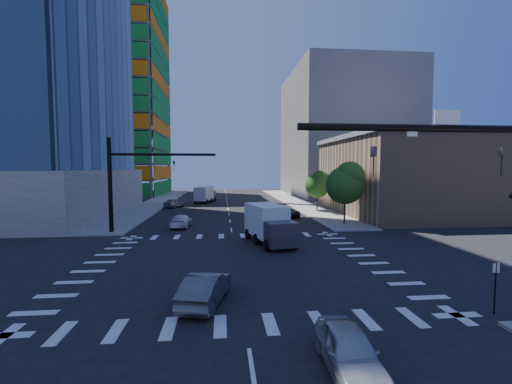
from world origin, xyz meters
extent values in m
plane|color=black|center=(0.00, 0.00, 0.00)|extent=(160.00, 160.00, 0.00)
cube|color=silver|center=(0.00, 0.00, 0.01)|extent=(20.00, 20.00, 0.01)
cube|color=gray|center=(12.50, 40.00, 0.07)|extent=(5.00, 60.00, 0.15)
cube|color=gray|center=(-12.50, 40.00, 0.07)|extent=(5.00, 60.00, 0.15)
cube|color=#198A30|center=(-14.90, 62.00, 24.50)|extent=(0.12, 24.00, 49.00)
cube|color=orange|center=(-27.50, 49.40, 24.50)|extent=(24.00, 0.12, 49.00)
cube|color=tan|center=(25.00, 22.00, 5.00)|extent=(20.00, 22.00, 10.00)
cube|color=slate|center=(25.00, 22.00, 10.30)|extent=(20.50, 22.50, 0.60)
cube|color=slate|center=(27.00, 55.00, 14.00)|extent=(24.00, 30.00, 28.00)
cylinder|color=black|center=(6.50, -11.50, 7.55)|extent=(10.00, 0.24, 0.24)
imported|color=black|center=(8.50, -11.50, 6.45)|extent=(0.16, 0.20, 1.00)
imported|color=black|center=(4.00, -11.50, 6.45)|extent=(0.16, 0.20, 1.00)
cube|color=white|center=(6.50, -11.50, 7.90)|extent=(0.90, 0.04, 0.50)
cylinder|color=black|center=(-11.50, 11.50, 4.65)|extent=(0.40, 0.40, 9.00)
cylinder|color=black|center=(-6.50, 11.50, 7.55)|extent=(10.00, 0.24, 0.24)
imported|color=black|center=(-5.50, 11.50, 6.45)|extent=(0.16, 0.20, 1.00)
cylinder|color=#382316|center=(12.50, 14.00, 1.29)|extent=(0.20, 0.20, 2.27)
sphere|color=#184C14|center=(12.50, 14.00, 4.38)|extent=(4.16, 4.16, 4.16)
sphere|color=#3D6A23|center=(12.90, 13.70, 5.35)|extent=(3.25, 3.25, 3.25)
cylinder|color=#382316|center=(12.80, 26.00, 1.11)|extent=(0.20, 0.20, 1.92)
sphere|color=#184C14|center=(12.80, 26.00, 3.72)|extent=(3.52, 3.52, 3.52)
sphere|color=#3D6A23|center=(13.20, 25.70, 4.55)|extent=(2.75, 2.75, 2.75)
cylinder|color=black|center=(10.70, -9.00, 1.10)|extent=(0.06, 0.06, 2.20)
cube|color=silver|center=(10.70, -9.00, 2.00)|extent=(0.30, 0.03, 0.40)
imported|color=#AEB1B6|center=(2.96, -12.43, 0.66)|extent=(1.75, 3.94, 1.32)
imported|color=black|center=(7.46, 20.65, 0.65)|extent=(2.79, 4.94, 1.30)
imported|color=white|center=(-5.24, 14.36, 0.66)|extent=(2.14, 4.66, 1.32)
imported|color=gray|center=(-8.50, 32.79, 0.72)|extent=(3.26, 4.58, 1.45)
imported|color=#515156|center=(-1.68, -6.64, 0.71)|extent=(2.49, 4.55, 1.42)
cube|color=white|center=(3.02, 5.35, 1.87)|extent=(3.40, 5.32, 2.56)
cube|color=#3B3B42|center=(3.02, 5.35, 1.23)|extent=(2.60, 2.23, 1.87)
cube|color=silver|center=(-3.89, 40.04, 1.73)|extent=(3.35, 4.99, 2.37)
cube|color=#3B3B42|center=(-3.89, 40.04, 1.14)|extent=(2.47, 2.15, 1.73)
camera|label=1|loc=(-0.89, -22.20, 6.24)|focal=24.00mm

